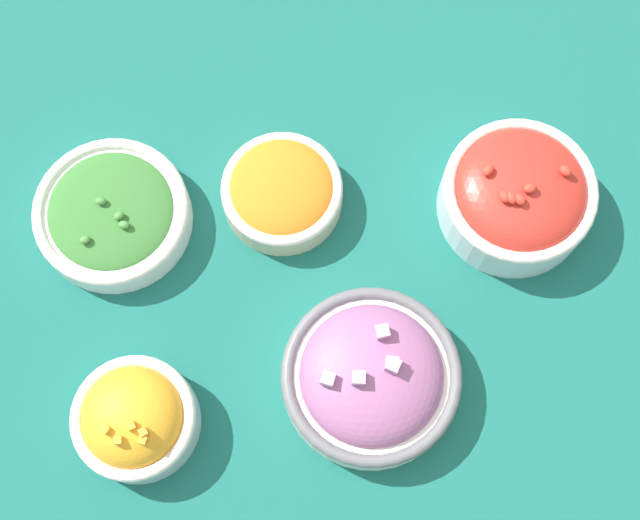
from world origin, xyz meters
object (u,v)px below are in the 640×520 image
bowl_carrots (284,190)px  bowl_cherry_tomatoes (518,195)px  bowl_red_onion (371,376)px  bowl_squash (135,419)px  bowl_broccoli (112,213)px

bowl_carrots → bowl_cherry_tomatoes: bearing=-29.6°
bowl_red_onion → bowl_squash: bearing=163.0°
bowl_red_onion → bowl_broccoli: (-0.15, 0.27, -0.01)m
bowl_cherry_tomatoes → bowl_squash: (-0.43, -0.03, -0.01)m
bowl_broccoli → bowl_squash: bearing=-107.1°
bowl_carrots → bowl_broccoli: size_ratio=0.79×
bowl_carrots → bowl_squash: bearing=-147.8°
bowl_broccoli → bowl_squash: size_ratio=1.35×
bowl_cherry_tomatoes → bowl_carrots: 0.23m
bowl_cherry_tomatoes → bowl_squash: bearing=-176.4°
bowl_red_onion → bowl_squash: (-0.21, 0.07, 0.00)m
bowl_cherry_tomatoes → bowl_broccoli: bowl_cherry_tomatoes is taller
bowl_cherry_tomatoes → bowl_red_onion: bearing=-156.7°
bowl_cherry_tomatoes → bowl_squash: bowl_cherry_tomatoes is taller
bowl_red_onion → bowl_broccoli: bearing=119.9°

